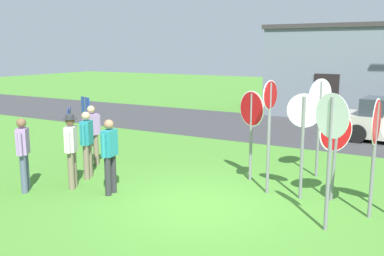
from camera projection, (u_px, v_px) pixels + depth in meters
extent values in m
plane|color=#47842D|center=(197.00, 205.00, 8.97)|extent=(80.00, 80.00, 0.00)
cube|color=#38383A|center=(312.00, 131.00, 16.96)|extent=(60.00, 6.40, 0.01)
cube|color=slate|center=(339.00, 72.00, 21.54)|extent=(6.07, 5.28, 4.13)
cube|color=#383333|center=(342.00, 28.00, 21.15)|extent=(6.27, 5.48, 0.20)
cube|color=black|center=(326.00, 97.00, 19.45)|extent=(1.10, 0.08, 2.10)
cylinder|color=black|center=(368.00, 126.00, 16.34)|extent=(0.65, 0.26, 0.64)
cylinder|color=black|center=(357.00, 134.00, 14.85)|extent=(0.65, 0.26, 0.64)
cylinder|color=slate|center=(329.00, 165.00, 7.51)|extent=(0.10, 0.10, 2.40)
cylinder|color=white|center=(332.00, 116.00, 7.35)|extent=(0.66, 0.45, 0.79)
cylinder|color=#B70F14|center=(332.00, 116.00, 7.36)|extent=(0.61, 0.42, 0.73)
cylinder|color=slate|center=(302.00, 149.00, 9.14)|extent=(0.08, 0.10, 2.23)
cylinder|color=white|center=(304.00, 111.00, 8.99)|extent=(0.72, 0.07, 0.72)
cylinder|color=#B70F14|center=(304.00, 110.00, 9.00)|extent=(0.67, 0.07, 0.67)
cylinder|color=slate|center=(373.00, 161.00, 8.10)|extent=(0.07, 0.07, 2.24)
cylinder|color=white|center=(376.00, 122.00, 7.97)|extent=(0.05, 0.88, 0.88)
cylinder|color=#B70F14|center=(377.00, 122.00, 7.96)|extent=(0.05, 0.82, 0.82)
cylinder|color=slate|center=(334.00, 158.00, 9.04)|extent=(0.16, 0.14, 1.87)
cylinder|color=white|center=(336.00, 132.00, 8.94)|extent=(0.56, 0.71, 0.86)
cylinder|color=#B70F14|center=(336.00, 132.00, 8.93)|extent=(0.52, 0.66, 0.79)
cylinder|color=slate|center=(318.00, 130.00, 10.76)|extent=(0.10, 0.10, 2.42)
cylinder|color=white|center=(320.00, 95.00, 10.60)|extent=(0.38, 0.74, 0.82)
cylinder|color=#B70F14|center=(320.00, 95.00, 10.61)|extent=(0.36, 0.68, 0.76)
cylinder|color=slate|center=(269.00, 139.00, 9.49)|extent=(0.09, 0.08, 2.49)
cylinder|color=white|center=(270.00, 95.00, 9.31)|extent=(0.10, 0.64, 0.64)
cylinder|color=#B70F14|center=(271.00, 95.00, 9.31)|extent=(0.09, 0.59, 0.60)
cylinder|color=slate|center=(251.00, 138.00, 10.48)|extent=(0.09, 0.09, 2.15)
cylinder|color=white|center=(252.00, 109.00, 10.35)|extent=(0.78, 0.42, 0.87)
cylinder|color=#B70F14|center=(251.00, 109.00, 10.34)|extent=(0.72, 0.39, 0.81)
cylinder|color=#7A6B56|center=(74.00, 168.00, 10.10)|extent=(0.14, 0.14, 0.88)
cylinder|color=#7A6B56|center=(71.00, 171.00, 9.88)|extent=(0.14, 0.14, 0.88)
cube|color=beige|center=(71.00, 139.00, 9.86)|extent=(0.37, 0.42, 0.58)
cylinder|color=beige|center=(74.00, 138.00, 10.10)|extent=(0.09, 0.09, 0.52)
cylinder|color=beige|center=(68.00, 142.00, 9.63)|extent=(0.09, 0.09, 0.52)
sphere|color=brown|center=(70.00, 121.00, 9.78)|extent=(0.21, 0.21, 0.21)
cylinder|color=#333338|center=(70.00, 119.00, 9.77)|extent=(0.32, 0.32, 0.02)
cylinder|color=#333338|center=(70.00, 116.00, 9.76)|extent=(0.19, 0.19, 0.09)
cylinder|color=#7A6B56|center=(89.00, 160.00, 10.85)|extent=(0.14, 0.14, 0.88)
cylinder|color=#7A6B56|center=(86.00, 162.00, 10.64)|extent=(0.14, 0.14, 0.88)
cube|color=teal|center=(87.00, 133.00, 10.61)|extent=(0.34, 0.42, 0.58)
cylinder|color=teal|center=(90.00, 131.00, 10.85)|extent=(0.09, 0.09, 0.52)
cylinder|color=teal|center=(83.00, 135.00, 10.38)|extent=(0.09, 0.09, 0.52)
sphere|color=tan|center=(86.00, 116.00, 10.54)|extent=(0.21, 0.21, 0.21)
cylinder|color=#4C5670|center=(26.00, 171.00, 9.85)|extent=(0.14, 0.14, 0.88)
cylinder|color=#4C5670|center=(24.00, 174.00, 9.64)|extent=(0.14, 0.14, 0.88)
cube|color=#9E7AB2|center=(23.00, 141.00, 9.61)|extent=(0.39, 0.42, 0.58)
cylinder|color=#9E7AB2|center=(25.00, 140.00, 9.85)|extent=(0.09, 0.09, 0.52)
cylinder|color=#9E7AB2|center=(20.00, 144.00, 9.38)|extent=(0.09, 0.09, 0.52)
sphere|color=brown|center=(21.00, 123.00, 9.54)|extent=(0.21, 0.21, 0.21)
cylinder|color=#7A6B56|center=(96.00, 150.00, 11.96)|extent=(0.14, 0.14, 0.88)
cylinder|color=#7A6B56|center=(89.00, 151.00, 11.80)|extent=(0.14, 0.14, 0.88)
cube|color=#9E7AB2|center=(92.00, 124.00, 11.74)|extent=(0.30, 0.40, 0.58)
cylinder|color=#9E7AB2|center=(99.00, 124.00, 11.92)|extent=(0.09, 0.09, 0.52)
cylinder|color=#9E7AB2|center=(84.00, 126.00, 11.58)|extent=(0.09, 0.09, 0.52)
sphere|color=tan|center=(91.00, 109.00, 11.67)|extent=(0.21, 0.21, 0.21)
cube|color=#232328|center=(88.00, 123.00, 11.86)|extent=(0.20, 0.29, 0.40)
cylinder|color=#2D2D33|center=(113.00, 174.00, 9.68)|extent=(0.14, 0.14, 0.88)
cylinder|color=#2D2D33|center=(108.00, 176.00, 9.48)|extent=(0.14, 0.14, 0.88)
cube|color=teal|center=(109.00, 143.00, 9.44)|extent=(0.27, 0.39, 0.58)
cylinder|color=teal|center=(115.00, 142.00, 9.67)|extent=(0.09, 0.09, 0.52)
cylinder|color=teal|center=(103.00, 146.00, 9.23)|extent=(0.09, 0.09, 0.52)
sphere|color=#9E7051|center=(109.00, 124.00, 9.37)|extent=(0.21, 0.21, 0.21)
cylinder|color=#4C4C51|center=(86.00, 125.00, 13.47)|extent=(0.06, 0.06, 1.73)
cube|color=#1E389E|center=(85.00, 107.00, 13.37)|extent=(0.56, 0.26, 0.60)
cylinder|color=#4C4C51|center=(70.00, 134.00, 12.60)|extent=(0.06, 0.06, 1.51)
cube|color=#1E389E|center=(69.00, 118.00, 12.52)|extent=(0.39, 0.49, 0.60)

